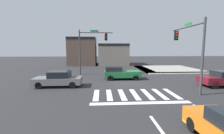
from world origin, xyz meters
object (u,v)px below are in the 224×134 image
traffic_signal_northwest (91,44)px  traffic_signal_southeast (189,43)px  car_green (120,73)px  car_gray (59,79)px  car_maroon (224,79)px

traffic_signal_northwest → traffic_signal_southeast: traffic_signal_northwest is taller
car_green → car_gray: size_ratio=0.96×
car_green → car_gray: 7.08m
car_green → traffic_signal_northwest: bearing=136.8°
traffic_signal_southeast → car_green: traffic_signal_southeast is taller
car_gray → traffic_signal_southeast: bearing=172.2°
car_maroon → traffic_signal_northwest: bearing=-30.0°
traffic_signal_southeast → traffic_signal_northwest: bearing=48.0°
traffic_signal_northwest → car_maroon: size_ratio=1.38×
car_maroon → traffic_signal_southeast: bearing=8.8°
traffic_signal_southeast → car_gray: bearing=82.2°
traffic_signal_northwest → car_gray: size_ratio=1.40×
traffic_signal_southeast → car_maroon: 5.28m
traffic_signal_northwest → car_maroon: 15.59m
traffic_signal_northwest → car_green: traffic_signal_northwest is taller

